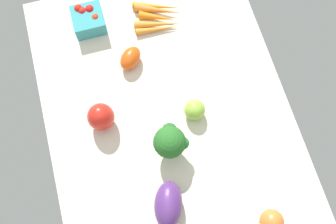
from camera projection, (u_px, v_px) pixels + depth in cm
name	position (u px, v px, depth cm)	size (l,w,h in cm)	color
tablecloth	(168.00, 115.00, 127.15)	(104.00, 76.00, 2.00)	beige
roma_tomato	(130.00, 58.00, 129.28)	(8.48, 5.68, 5.68)	#DF4F13
heirloom_tomato_green	(195.00, 110.00, 123.19)	(6.54, 6.54, 6.54)	#8EBD3F
eggplant	(168.00, 205.00, 113.38)	(13.36, 7.93, 7.93)	#532C71
broccoli_head	(170.00, 141.00, 115.34)	(10.61, 10.29, 12.92)	#A5D273
bell_pepper_red	(101.00, 117.00, 120.66)	(8.14, 8.14, 9.96)	red
heirloom_tomato_orange	(272.00, 221.00, 112.44)	(6.84, 6.84, 6.84)	orange
berry_basket	(88.00, 19.00, 133.39)	(10.18, 10.18, 7.02)	teal
carrot_bunch	(157.00, 17.00, 135.90)	(14.41, 17.85, 2.94)	orange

